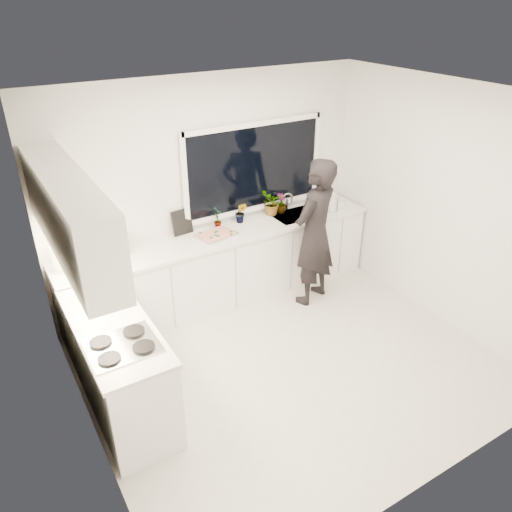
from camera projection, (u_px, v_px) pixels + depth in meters
floor at (290, 364)px, 5.25m from camera, size 4.00×3.50×0.02m
wall_back at (210, 191)px, 5.93m from camera, size 4.00×0.02×2.70m
wall_left at (73, 315)px, 3.69m from camera, size 0.02×3.50×2.70m
wall_right at (443, 206)px, 5.52m from camera, size 0.02×3.50×2.70m
ceiling at (301, 98)px, 3.96m from camera, size 4.00×3.50×0.02m
window at (254, 167)px, 6.08m from camera, size 1.80×0.02×1.00m
base_cabinets_back at (224, 269)px, 6.13m from camera, size 3.92×0.58×0.88m
base_cabinets_left at (119, 367)px, 4.54m from camera, size 0.58×1.60×0.88m
countertop_back at (223, 235)px, 5.90m from camera, size 3.94×0.62×0.04m
countertop_left at (112, 326)px, 4.32m from camera, size 0.62×1.60×0.04m
upper_cabinets at (69, 214)px, 4.08m from camera, size 0.34×2.10×0.70m
sink at (295, 218)px, 6.41m from camera, size 0.58×0.42×0.14m
faucet at (287, 202)px, 6.48m from camera, size 0.03×0.03×0.22m
stovetop at (122, 345)px, 4.03m from camera, size 0.56×0.48×0.03m
person at (315, 233)px, 5.92m from camera, size 0.78×0.65×1.83m
pizza_tray at (216, 235)px, 5.83m from camera, size 0.48×0.39×0.03m
pizza at (216, 234)px, 5.82m from camera, size 0.44×0.35×0.01m
watering_can at (323, 198)px, 6.73m from camera, size 0.18×0.18×0.13m
paper_towel_roll at (57, 259)px, 5.07m from camera, size 0.13×0.13×0.26m
knife_block at (122, 244)px, 5.42m from camera, size 0.14×0.12×0.22m
utensil_crock at (106, 289)px, 4.66m from camera, size 0.17×0.17×0.16m
picture_frame_large at (88, 245)px, 5.33m from camera, size 0.22×0.07×0.28m
picture_frame_small at (182, 222)px, 5.82m from camera, size 0.25×0.04×0.30m
herb_plants at (264, 206)px, 6.26m from camera, size 1.06×0.38×0.32m
soap_bottles at (334, 201)px, 6.43m from camera, size 0.23×0.13×0.31m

